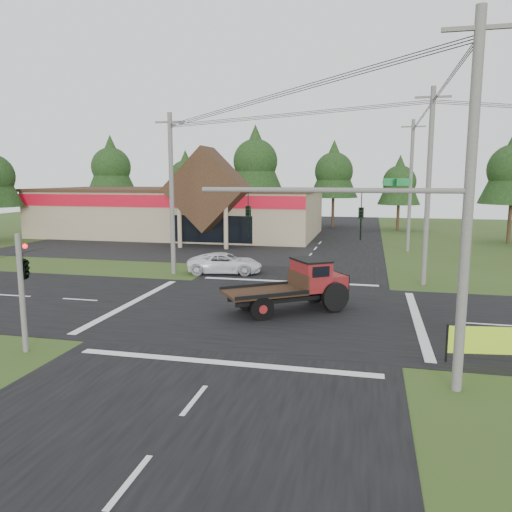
% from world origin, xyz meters
% --- Properties ---
extents(ground, '(120.00, 120.00, 0.00)m').
position_xyz_m(ground, '(0.00, 0.00, 0.00)').
color(ground, '#304518').
rests_on(ground, ground).
extents(road_ns, '(12.00, 120.00, 0.02)m').
position_xyz_m(road_ns, '(0.00, 0.00, 0.01)').
color(road_ns, black).
rests_on(road_ns, ground).
extents(road_ew, '(120.00, 12.00, 0.02)m').
position_xyz_m(road_ew, '(0.00, 0.00, 0.01)').
color(road_ew, black).
rests_on(road_ew, ground).
extents(parking_apron, '(28.00, 14.00, 0.02)m').
position_xyz_m(parking_apron, '(-14.00, 19.00, 0.01)').
color(parking_apron, black).
rests_on(parking_apron, ground).
extents(cvs_building, '(30.40, 18.20, 9.19)m').
position_xyz_m(cvs_building, '(-15.70, 29.57, 2.78)').
color(cvs_building, tan).
rests_on(cvs_building, ground).
extents(traffic_signal_mast, '(8.12, 0.24, 7.00)m').
position_xyz_m(traffic_signal_mast, '(5.82, -7.50, 4.43)').
color(traffic_signal_mast, '#595651').
rests_on(traffic_signal_mast, ground).
extents(traffic_signal_corner, '(0.53, 2.48, 4.40)m').
position_xyz_m(traffic_signal_corner, '(-7.50, -7.32, 3.52)').
color(traffic_signal_corner, '#595651').
rests_on(traffic_signal_corner, ground).
extents(utility_pole_nr, '(2.00, 0.30, 11.00)m').
position_xyz_m(utility_pole_nr, '(7.50, -7.50, 5.64)').
color(utility_pole_nr, '#595651').
rests_on(utility_pole_nr, ground).
extents(utility_pole_nw, '(2.00, 0.30, 10.50)m').
position_xyz_m(utility_pole_nw, '(-8.00, 8.00, 5.39)').
color(utility_pole_nw, '#595651').
rests_on(utility_pole_nw, ground).
extents(utility_pole_ne, '(2.00, 0.30, 11.50)m').
position_xyz_m(utility_pole_ne, '(8.00, 8.00, 5.89)').
color(utility_pole_ne, '#595651').
rests_on(utility_pole_ne, ground).
extents(utility_pole_n, '(2.00, 0.30, 11.20)m').
position_xyz_m(utility_pole_n, '(8.00, 22.00, 5.74)').
color(utility_pole_n, '#595651').
rests_on(utility_pole_n, ground).
extents(tree_row_a, '(6.72, 6.72, 12.12)m').
position_xyz_m(tree_row_a, '(-30.00, 40.00, 8.05)').
color(tree_row_a, '#332316').
rests_on(tree_row_a, ground).
extents(tree_row_b, '(5.60, 5.60, 10.10)m').
position_xyz_m(tree_row_b, '(-20.00, 42.00, 6.70)').
color(tree_row_b, '#332316').
rests_on(tree_row_b, ground).
extents(tree_row_c, '(7.28, 7.28, 13.13)m').
position_xyz_m(tree_row_c, '(-10.00, 41.00, 8.72)').
color(tree_row_c, '#332316').
rests_on(tree_row_c, ground).
extents(tree_row_d, '(6.16, 6.16, 11.11)m').
position_xyz_m(tree_row_d, '(0.00, 42.00, 7.38)').
color(tree_row_d, '#332316').
rests_on(tree_row_d, ground).
extents(tree_row_e, '(5.04, 5.04, 9.09)m').
position_xyz_m(tree_row_e, '(8.00, 40.00, 6.03)').
color(tree_row_e, '#332316').
rests_on(tree_row_e, ground).
extents(antique_flatbed_truck, '(6.28, 5.34, 2.53)m').
position_xyz_m(antique_flatbed_truck, '(1.05, 0.24, 1.26)').
color(antique_flatbed_truck, '#63160E').
rests_on(antique_flatbed_truck, ground).
extents(roadside_banner, '(3.98, 0.65, 1.37)m').
position_xyz_m(roadside_banner, '(9.45, -4.87, 0.68)').
color(roadside_banner, '#A0D11B').
rests_on(roadside_banner, ground).
extents(white_pickup, '(5.26, 3.08, 1.38)m').
position_xyz_m(white_pickup, '(-4.67, 8.88, 0.69)').
color(white_pickup, white).
rests_on(white_pickup, ground).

